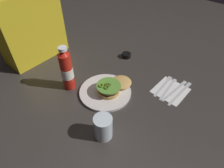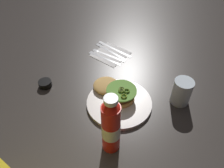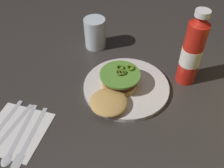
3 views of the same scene
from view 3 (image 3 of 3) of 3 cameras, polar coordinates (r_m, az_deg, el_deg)
The scene contains 9 objects.
ground_plane at distance 0.72m, azimuth -0.25°, elevation -4.18°, with size 3.00×3.00×0.00m, color #342F2B.
dinner_plate at distance 0.76m, azimuth 3.22°, elevation -0.62°, with size 0.25×0.25×0.01m, color silver.
burger_sandwich at distance 0.72m, azimuth 1.02°, elevation -0.76°, with size 0.19×0.12×0.05m.
ketchup_bottle at distance 0.75m, azimuth 17.59°, elevation 6.97°, with size 0.06×0.06×0.23m.
water_glass at distance 0.89m, azimuth -3.84°, elevation 11.40°, with size 0.07×0.07×0.11m, color silver.
napkin at distance 0.70m, azimuth -20.80°, elevation -9.78°, with size 0.15×0.15×0.00m, color white.
steak_knife at distance 0.70m, azimuth -23.15°, elevation -10.80°, with size 0.20×0.04×0.00m.
spoon_utensil at distance 0.68m, azimuth -20.86°, elevation -11.90°, with size 0.19×0.03×0.00m.
fork_utensil at distance 0.67m, azimuth -18.38°, elevation -11.93°, with size 0.18×0.02×0.00m.
Camera 3 is at (0.46, 0.12, 0.54)m, focal length 40.55 mm.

